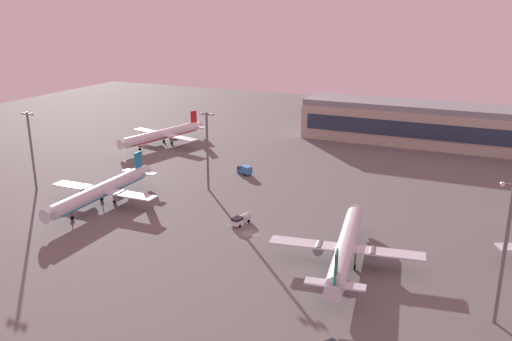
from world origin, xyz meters
The scene contains 10 objects.
ground_plane centered at (0.00, 0.00, 0.00)m, with size 416.00×416.00×0.00m, color #605E5B.
terminal_building centered at (49.18, 110.95, 8.09)m, with size 143.38×22.40×16.40m.
airplane_taxiway_distant centered at (26.27, -6.33, 4.18)m, with size 33.65×43.07×11.07m.
airplane_terminal_side centered at (-46.34, 1.10, 4.21)m, with size 33.63×43.28×11.13m.
airplane_near_gate centered at (-69.15, 66.10, 4.21)m, with size 33.70×42.99×11.15m.
fuel_truck centered at (-4.37, 4.21, 1.37)m, with size 3.57×6.61×2.35m.
catering_truck centered at (-21.93, 43.41, 1.58)m, with size 6.11×4.63×3.05m.
apron_light_east centered at (56.83, -17.45, 15.13)m, with size 4.80×0.90×26.56m.
apron_light_central centered at (-73.59, 2.86, 13.94)m, with size 4.80×0.90×24.25m.
apron_light_west centered at (-25.44, 24.84, 13.89)m, with size 4.80×0.90×24.15m.
Camera 1 is at (52.87, -112.25, 54.78)m, focal length 37.96 mm.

